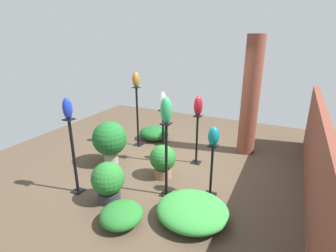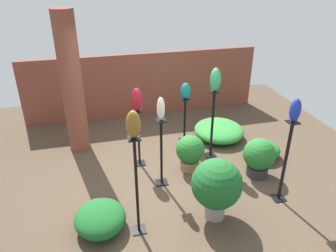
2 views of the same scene
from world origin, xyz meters
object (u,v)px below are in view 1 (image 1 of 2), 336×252
Objects in this scene: brick_pillar at (250,97)px; pedestal_jade at (166,163)px; pedestal_ivory at (163,139)px; art_vase_cobalt at (67,108)px; art_vase_ruby at (198,106)px; potted_plant_front_right at (108,181)px; potted_plant_near_pillar at (163,160)px; art_vase_ivory at (163,101)px; art_vase_jade at (166,110)px; pedestal_ruby at (197,142)px; art_vase_teal at (214,136)px; pedestal_bronze at (138,119)px; art_vase_bronze at (136,80)px; potted_plant_mid_left at (110,140)px; pedestal_teal at (211,173)px; pedestal_cobalt at (74,160)px.

brick_pillar reaches higher than pedestal_jade.
art_vase_cobalt is (1.73, -0.87, 1.01)m from pedestal_ivory.
pedestal_ivory is 2.19m from art_vase_cobalt.
art_vase_ruby is (-0.27, 0.68, 0.75)m from pedestal_ivory.
brick_pillar is 3.84× the size of potted_plant_front_right.
art_vase_ivory is at bearing -154.02° from potted_plant_near_pillar.
art_vase_jade is at bearing 125.89° from potted_plant_front_right.
art_vase_jade is at bearing 32.35° from potted_plant_near_pillar.
pedestal_jade reaches higher than pedestal_ruby.
pedestal_ruby is at bearing 177.75° from pedestal_jade.
art_vase_ruby is 1.27× the size of art_vase_teal.
art_vase_ivory reaches higher than pedestal_bronze.
art_vase_bronze is (0.78, -2.56, 0.33)m from brick_pillar.
brick_pillar is at bearing 130.83° from pedestal_ivory.
pedestal_ivory is at bearing -121.12° from art_vase_teal.
art_vase_bronze is at bearing -120.41° from art_vase_teal.
brick_pillar is 7.07× the size of art_vase_ivory.
pedestal_ruby reaches higher than potted_plant_front_right.
art_vase_jade reaches higher than pedestal_ruby.
brick_pillar is 3.29m from potted_plant_mid_left.
pedestal_bronze is 4.52× the size of art_vase_teal.
potted_plant_mid_left is (0.58, -0.99, 0.02)m from pedestal_ivory.
pedestal_ivory is 1.25× the size of potted_plant_mid_left.
potted_plant_near_pillar is at bearing 134.49° from art_vase_cobalt.
pedestal_teal is 1.53m from art_vase_ruby.
pedestal_cobalt is at bearing -37.76° from art_vase_ruby.
art_vase_ruby is 1.75m from art_vase_bronze.
art_vase_teal is (0.00, 0.00, 0.69)m from pedestal_teal.
pedestal_cobalt is at bearing 3.36° from art_vase_bronze.
art_vase_ruby is at bearing -39.01° from brick_pillar.
art_vase_ivory reaches higher than potted_plant_mid_left.
pedestal_bronze is 2.50m from art_vase_jade.
potted_plant_near_pillar is (-1.11, 0.47, -0.01)m from potted_plant_front_right.
potted_plant_mid_left is at bearing -63.15° from art_vase_ruby.
pedestal_teal is at bearing 58.88° from art_vase_ivory.
brick_pillar is 3.92m from art_vase_cobalt.
art_vase_teal is (1.37, 2.34, 0.43)m from pedestal_bronze.
art_vase_ivory is (-0.00, 0.00, 0.85)m from pedestal_ivory.
art_vase_bronze is at bearing -119.45° from pedestal_ivory.
art_vase_jade reaches higher than pedestal_ivory.
potted_plant_mid_left is (-0.22, -2.33, 0.14)m from pedestal_teal.
pedestal_ivory is 3.37× the size of art_vase_cobalt.
art_vase_jade is 0.45× the size of potted_plant_mid_left.
art_vase_cobalt is 2.43m from art_vase_teal.
pedestal_ruby is at bearing 142.24° from pedestal_cobalt.
art_vase_bronze is at bearing -119.45° from art_vase_ivory.
art_vase_jade is at bearing 0.00° from pedestal_jade.
brick_pillar is 2.18m from art_vase_teal.
brick_pillar is 2.02× the size of pedestal_jade.
brick_pillar reaches higher than pedestal_ruby.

